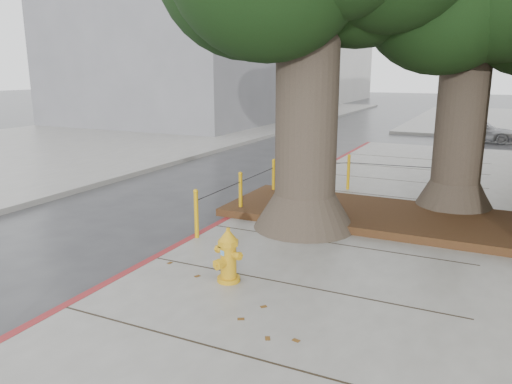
# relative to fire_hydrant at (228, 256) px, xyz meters

# --- Properties ---
(ground) EXTENTS (140.00, 140.00, 0.00)m
(ground) POSITION_rel_fire_hydrant_xyz_m (0.39, 0.31, -0.56)
(ground) COLOR #28282B
(ground) RESTS_ON ground
(sidewalk_opposite) EXTENTS (14.00, 60.00, 0.15)m
(sidewalk_opposite) POSITION_rel_fire_hydrant_xyz_m (-13.61, 10.31, -0.48)
(sidewalk_opposite) COLOR slate
(sidewalk_opposite) RESTS_ON ground
(curb_red) EXTENTS (0.14, 26.00, 0.16)m
(curb_red) POSITION_rel_fire_hydrant_xyz_m (-1.61, 2.81, -0.48)
(curb_red) COLOR maroon
(curb_red) RESTS_ON ground
(planter_bed) EXTENTS (6.40, 2.60, 0.16)m
(planter_bed) POSITION_rel_fire_hydrant_xyz_m (1.29, 4.21, -0.33)
(planter_bed) COLOR black
(planter_bed) RESTS_ON sidewalk_main
(building_far_grey) EXTENTS (12.00, 16.00, 12.00)m
(building_far_grey) POSITION_rel_fire_hydrant_xyz_m (-14.61, 22.31, 5.44)
(building_far_grey) COLOR slate
(building_far_grey) RESTS_ON ground
(building_far_white) EXTENTS (12.00, 18.00, 15.00)m
(building_far_white) POSITION_rel_fire_hydrant_xyz_m (-16.61, 45.31, 6.94)
(building_far_white) COLOR silver
(building_far_white) RESTS_ON ground
(bollard_ring) EXTENTS (3.79, 5.39, 0.95)m
(bollard_ring) POSITION_rel_fire_hydrant_xyz_m (-0.48, 4.68, 0.11)
(bollard_ring) COLOR #CA950B
(bollard_ring) RESTS_ON sidewalk_main
(fire_hydrant) EXTENTS (0.44, 0.44, 0.84)m
(fire_hydrant) POSITION_rel_fire_hydrant_xyz_m (0.00, 0.00, 0.00)
(fire_hydrant) COLOR gold
(fire_hydrant) RESTS_ON sidewalk_main
(car_silver) EXTENTS (3.27, 1.32, 1.11)m
(car_silver) POSITION_rel_fire_hydrant_xyz_m (2.62, 19.14, -0.00)
(car_silver) COLOR #A4A4A9
(car_silver) RESTS_ON ground
(car_dark) EXTENTS (1.88, 4.31, 1.23)m
(car_dark) POSITION_rel_fire_hydrant_xyz_m (-11.49, 18.19, 0.06)
(car_dark) COLOR black
(car_dark) RESTS_ON ground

